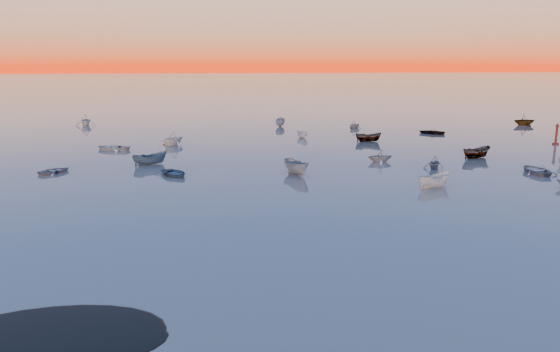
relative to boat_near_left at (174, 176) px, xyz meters
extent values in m
plane|color=#6C605A|center=(10.57, 65.11, 0.00)|extent=(600.00, 600.00, 0.00)
imported|color=#365167|center=(0.00, 0.00, 0.00)|extent=(4.27, 3.56, 1.00)
imported|color=silver|center=(25.12, -7.58, 0.00)|extent=(2.95, 4.15, 1.32)
cylinder|color=#4D1410|center=(51.97, 15.70, 0.05)|extent=(0.88, 0.88, 0.29)
cylinder|color=#4D1410|center=(51.97, 15.70, 1.27)|extent=(0.31, 0.31, 2.54)
cone|color=#4D1410|center=(51.97, 15.70, 2.79)|extent=(0.59, 0.59, 0.49)
camera|label=1|loc=(5.38, -56.41, 12.14)|focal=35.00mm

